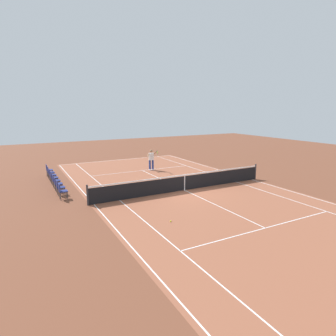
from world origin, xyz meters
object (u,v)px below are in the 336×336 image
Objects in this scene: spectator_chair_1 at (59,186)px; spectator_chair_7 at (48,169)px; spectator_chair_5 at (51,174)px; tennis_player_near at (151,159)px; tennis_ball at (171,221)px; spectator_chair_2 at (57,183)px; spectator_chair_3 at (55,180)px; spectator_chair_0 at (62,190)px; tennis_net at (184,182)px; spectator_chair_4 at (53,177)px; spectator_chair_6 at (50,172)px.

spectator_chair_1 and spectator_chair_7 have the same top height.
spectator_chair_5 is at bearing 0.00° from spectator_chair_1.
tennis_player_near is 8.37m from spectator_chair_1.
tennis_ball is 0.08× the size of spectator_chair_5.
spectator_chair_2 reaches higher than tennis_ball.
tennis_ball is at bearing -156.00° from spectator_chair_3.
spectator_chair_1 is at bearing 0.00° from spectator_chair_0.
tennis_player_near is at bearing -64.14° from spectator_chair_1.
spectator_chair_7 is (1.65, 7.52, -0.41)m from tennis_player_near.
spectator_chair_1 reaches higher than tennis_ball.
tennis_net is 13.30× the size of spectator_chair_4.
tennis_player_near is 10.87m from tennis_ball.
spectator_chair_1 is at bearing 29.53° from tennis_ball.
tennis_net reaches higher than spectator_chair_0.
tennis_player_near is at bearing -75.98° from spectator_chair_3.
spectator_chair_4 is 2.65m from spectator_chair_7.
spectator_chair_1 is at bearing 69.58° from tennis_net.
spectator_chair_2 is 1.00× the size of spectator_chair_7.
spectator_chair_3 is 3.53m from spectator_chair_7.
tennis_player_near reaches higher than spectator_chair_3.
spectator_chair_1 is 1.00× the size of spectator_chair_4.
tennis_player_near reaches higher than spectator_chair_4.
spectator_chair_3 is at bearing 104.02° from tennis_player_near.
tennis_net is at bearing -103.64° from spectator_chair_0.
tennis_player_near is 1.93× the size of spectator_chair_1.
spectator_chair_2 is at bearing 180.00° from spectator_chair_4.
spectator_chair_4 is at bearing 180.00° from spectator_chair_5.
spectator_chair_6 is (1.77, 0.00, 0.00)m from spectator_chair_4.
tennis_ball is 0.08× the size of spectator_chair_2.
tennis_player_near is 1.93× the size of spectator_chair_6.
spectator_chair_2 is (3.42, 6.81, 0.03)m from tennis_net.
spectator_chair_3 is (4.30, 6.81, 0.03)m from tennis_net.
tennis_player_near is (6.18, -0.71, 0.44)m from tennis_net.
spectator_chair_1 is at bearing 180.00° from spectator_chair_5.
spectator_chair_0 is 1.00× the size of spectator_chair_4.
spectator_chair_1 is 4.42m from spectator_chair_6.
spectator_chair_5 is 1.77m from spectator_chair_7.
spectator_chair_1 is at bearing 115.86° from tennis_player_near.
spectator_chair_0 is at bearing 180.00° from spectator_chair_3.
spectator_chair_1 and spectator_chair_4 have the same top height.
spectator_chair_1 and spectator_chair_3 have the same top height.
spectator_chair_5 is at bearing 0.00° from spectator_chair_4.
tennis_ball is at bearing 159.18° from tennis_player_near.
tennis_net is at bearing -135.59° from spectator_chair_6.
spectator_chair_3 reaches higher than tennis_ball.
tennis_net is 6.89× the size of tennis_player_near.
spectator_chair_1 is 1.00× the size of spectator_chair_3.
tennis_ball is (-3.94, 3.14, -0.46)m from tennis_net.
spectator_chair_7 is (2.65, 0.00, 0.00)m from spectator_chair_4.
tennis_player_near reaches higher than spectator_chair_0.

